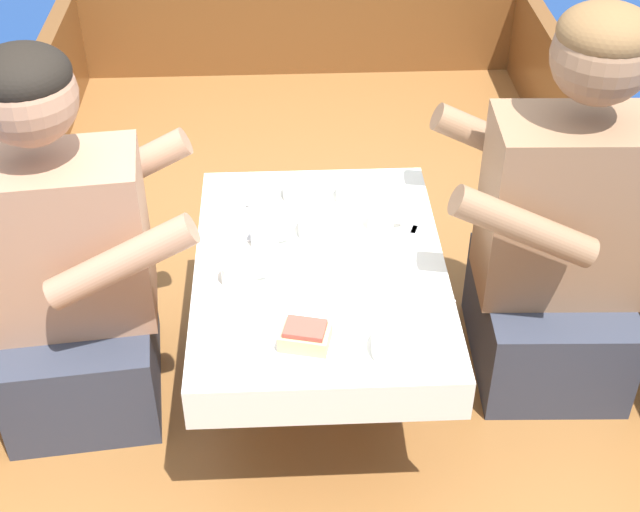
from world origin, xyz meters
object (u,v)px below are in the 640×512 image
(person_port, at_px, (68,271))
(coffee_cup_starboard, at_px, (382,218))
(coffee_cup_center, at_px, (239,272))
(sandwich, at_px, (305,336))
(person_starboard, at_px, (562,237))
(coffee_cup_port, at_px, (265,235))

(person_port, relative_size, coffee_cup_starboard, 10.43)
(person_port, bearing_deg, coffee_cup_center, -18.52)
(person_port, xyz_separation_m, sandwich, (0.55, -0.31, 0.06))
(person_starboard, bearing_deg, coffee_cup_port, 2.42)
(sandwich, bearing_deg, coffee_cup_port, 102.93)
(coffee_cup_port, distance_m, coffee_cup_center, 0.15)
(coffee_cup_port, xyz_separation_m, coffee_cup_starboard, (0.28, 0.05, 0.00))
(coffee_cup_port, height_order, coffee_cup_starboard, coffee_cup_starboard)
(person_port, relative_size, coffee_cup_port, 10.12)
(person_port, xyz_separation_m, person_starboard, (1.18, 0.05, 0.02))
(coffee_cup_starboard, relative_size, coffee_cup_center, 0.85)
(person_port, xyz_separation_m, coffee_cup_starboard, (0.75, 0.10, 0.06))
(sandwich, relative_size, coffee_cup_center, 1.08)
(coffee_cup_port, height_order, coffee_cup_center, coffee_cup_port)
(coffee_cup_starboard, bearing_deg, person_port, -172.25)
(person_port, xyz_separation_m, coffee_cup_center, (0.41, -0.09, 0.05))
(sandwich, bearing_deg, coffee_cup_center, 122.37)
(person_starboard, relative_size, coffee_cup_starboard, 10.91)
(person_starboard, distance_m, coffee_cup_starboard, 0.44)
(person_port, height_order, coffee_cup_center, person_port)
(person_port, bearing_deg, coffee_cup_port, -0.18)
(coffee_cup_starboard, xyz_separation_m, coffee_cup_center, (-0.34, -0.19, -0.00))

